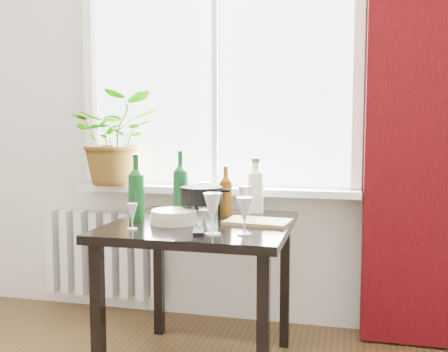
% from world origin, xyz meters
% --- Properties ---
extents(window, '(1.72, 0.08, 1.62)m').
position_xyz_m(window, '(0.00, 2.22, 1.60)').
color(window, white).
rests_on(window, ground).
extents(windowsill, '(1.72, 0.20, 0.04)m').
position_xyz_m(windowsill, '(0.00, 2.15, 0.82)').
color(windowsill, white).
rests_on(windowsill, ground).
extents(curtain, '(0.50, 0.12, 2.56)m').
position_xyz_m(curtain, '(1.12, 2.12, 1.30)').
color(curtain, '#360407').
rests_on(curtain, ground).
extents(radiator, '(0.80, 0.10, 0.55)m').
position_xyz_m(radiator, '(-0.75, 2.18, 0.38)').
color(radiator, silver).
rests_on(radiator, ground).
extents(table, '(0.85, 0.85, 0.74)m').
position_xyz_m(table, '(0.10, 1.55, 0.65)').
color(table, black).
rests_on(table, ground).
extents(potted_plant, '(0.65, 0.62, 0.57)m').
position_xyz_m(potted_plant, '(-0.62, 2.11, 1.13)').
color(potted_plant, '#367920').
rests_on(potted_plant, windowsill).
extents(wine_bottle_left, '(0.10, 0.10, 0.33)m').
position_xyz_m(wine_bottle_left, '(-0.22, 1.51, 0.91)').
color(wine_bottle_left, '#0B3C13').
rests_on(wine_bottle_left, table).
extents(wine_bottle_right, '(0.10, 0.10, 0.34)m').
position_xyz_m(wine_bottle_right, '(-0.08, 1.77, 0.91)').
color(wine_bottle_right, '#0C3F19').
rests_on(wine_bottle_right, table).
extents(bottle_amber, '(0.07, 0.07, 0.26)m').
position_xyz_m(bottle_amber, '(0.17, 1.75, 0.87)').
color(bottle_amber, '#6A3A0B').
rests_on(bottle_amber, table).
extents(cleaning_bottle, '(0.09, 0.09, 0.30)m').
position_xyz_m(cleaning_bottle, '(0.30, 1.89, 0.89)').
color(cleaning_bottle, silver).
rests_on(cleaning_bottle, table).
extents(wineglass_front_right, '(0.09, 0.09, 0.18)m').
position_xyz_m(wineglass_front_right, '(0.23, 1.29, 0.83)').
color(wineglass_front_right, silver).
rests_on(wineglass_front_right, table).
extents(wineglass_far_right, '(0.08, 0.08, 0.17)m').
position_xyz_m(wineglass_far_right, '(0.36, 1.31, 0.82)').
color(wineglass_far_right, silver).
rests_on(wineglass_far_right, table).
extents(wineglass_back_center, '(0.09, 0.09, 0.17)m').
position_xyz_m(wineglass_back_center, '(0.28, 1.70, 0.82)').
color(wineglass_back_center, silver).
rests_on(wineglass_back_center, table).
extents(wineglass_back_left, '(0.07, 0.07, 0.16)m').
position_xyz_m(wineglass_back_left, '(0.02, 1.88, 0.82)').
color(wineglass_back_left, '#B1B4BE').
rests_on(wineglass_back_left, table).
extents(wineglass_front_left, '(0.06, 0.06, 0.12)m').
position_xyz_m(wineglass_front_left, '(-0.15, 1.30, 0.80)').
color(wineglass_front_left, white).
rests_on(wineglass_front_left, table).
extents(plate_stack, '(0.30, 0.30, 0.06)m').
position_xyz_m(plate_stack, '(-0.02, 1.49, 0.77)').
color(plate_stack, beige).
rests_on(plate_stack, table).
extents(fondue_pot, '(0.26, 0.23, 0.16)m').
position_xyz_m(fondue_pot, '(0.08, 1.63, 0.82)').
color(fondue_pot, black).
rests_on(fondue_pot, table).
extents(tv_remote, '(0.09, 0.16, 0.02)m').
position_xyz_m(tv_remote, '(0.16, 1.30, 0.75)').
color(tv_remote, black).
rests_on(tv_remote, table).
extents(cutting_board, '(0.32, 0.23, 0.02)m').
position_xyz_m(cutting_board, '(0.37, 1.58, 0.75)').
color(cutting_board, olive).
rests_on(cutting_board, table).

